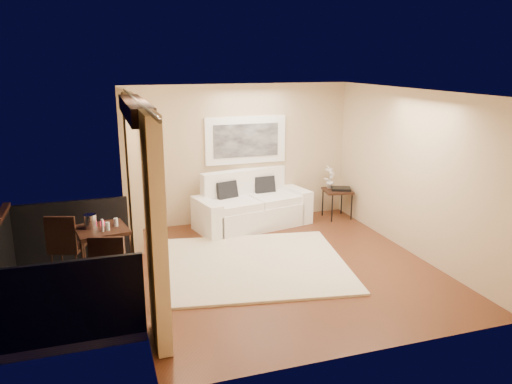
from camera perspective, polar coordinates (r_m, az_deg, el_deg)
floor at (r=7.92m, az=3.18°, el=-8.50°), size 5.00×5.00×0.00m
room_shell at (r=6.82m, az=-13.68°, el=9.22°), size 5.00×6.40×5.00m
balcony at (r=7.42m, az=-21.74°, el=-9.81°), size 1.81×2.60×1.17m
curtains at (r=7.03m, az=-12.92°, el=-0.41°), size 0.16×4.80×2.64m
artwork at (r=9.76m, az=-1.17°, el=5.94°), size 1.62×0.07×0.92m
rug at (r=7.94m, az=-0.63°, el=-8.26°), size 3.34×3.03×0.04m
sofa at (r=9.69m, az=-0.60°, el=-1.68°), size 2.34×1.38×1.06m
side_table at (r=10.23m, az=9.29°, el=-0.05°), size 0.63×0.63×0.59m
tray at (r=10.21m, az=9.67°, el=0.38°), size 0.46×0.41×0.05m
orchid at (r=10.25m, az=8.43°, el=1.71°), size 0.30×0.28×0.47m
bistro_table at (r=7.50m, az=-17.20°, el=-4.56°), size 0.80×0.80×0.81m
balcony_chair_far at (r=7.76m, az=-21.06°, el=-5.40°), size 0.55×0.55×1.01m
balcony_chair_near at (r=6.52m, az=-16.77°, el=-8.78°), size 0.55×0.55×1.03m
ice_bucket at (r=7.51m, az=-18.42°, el=-3.19°), size 0.18×0.18×0.20m
candle at (r=7.58m, az=-17.16°, el=-3.44°), size 0.06×0.06×0.07m
vase at (r=7.31m, az=-17.15°, el=-3.66°), size 0.04×0.04×0.18m
glass_a at (r=7.34m, az=-16.60°, el=-3.78°), size 0.06×0.06×0.12m
glass_b at (r=7.49m, az=-15.72°, el=-3.34°), size 0.06×0.06×0.12m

